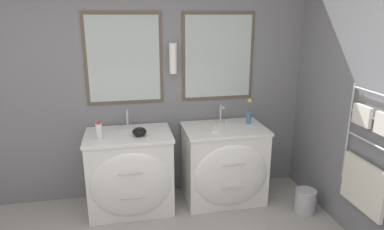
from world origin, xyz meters
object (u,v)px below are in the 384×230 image
object	(u,v)px
vanity_left	(130,172)
vanity_right	(224,164)
flower_vase	(249,114)
waste_bin	(305,201)
amenity_bowl	(139,132)
toiletry_bottle	(99,131)

from	to	relation	value
vanity_left	vanity_right	bearing A→B (deg)	0.00
vanity_right	flower_vase	xyz separation A→B (m)	(0.30, 0.11, 0.54)
vanity_right	waste_bin	size ratio (longest dim) A/B	3.49
amenity_bowl	toiletry_bottle	bearing A→B (deg)	-178.49
vanity_left	vanity_right	xyz separation A→B (m)	(1.05, 0.00, 0.00)
toiletry_bottle	amenity_bowl	distance (m)	0.40
vanity_left	waste_bin	world-z (taller)	vanity_left
amenity_bowl	waste_bin	size ratio (longest dim) A/B	0.57
vanity_right	flower_vase	world-z (taller)	flower_vase
amenity_bowl	flower_vase	bearing A→B (deg)	7.29
vanity_left	amenity_bowl	distance (m)	0.49
flower_vase	amenity_bowl	bearing A→B (deg)	-172.71
vanity_right	waste_bin	world-z (taller)	vanity_right
toiletry_bottle	waste_bin	xyz separation A→B (m)	(2.12, -0.37, -0.82)
vanity_left	flower_vase	bearing A→B (deg)	4.53
flower_vase	waste_bin	xyz separation A→B (m)	(0.48, -0.54, -0.85)
amenity_bowl	flower_vase	size ratio (longest dim) A/B	0.50
toiletry_bottle	waste_bin	bearing A→B (deg)	-9.91
vanity_left	toiletry_bottle	world-z (taller)	toiletry_bottle
vanity_right	amenity_bowl	world-z (taller)	amenity_bowl
flower_vase	vanity_left	bearing A→B (deg)	-175.47
vanity_left	vanity_right	size ratio (longest dim) A/B	1.00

